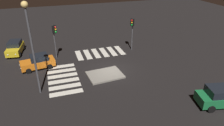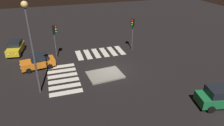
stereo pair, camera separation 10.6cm
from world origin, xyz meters
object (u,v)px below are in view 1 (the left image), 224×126
object	(u,v)px
car_orange	(38,62)
traffic_light_east	(55,34)
traffic_island	(105,75)
traffic_light_south	(132,27)
car_yellow	(15,48)
street_lamp	(30,35)
car_green	(221,97)

from	to	relation	value
car_orange	traffic_light_east	size ratio (longest dim) A/B	0.92
traffic_island	car_orange	size ratio (longest dim) A/B	0.99
traffic_light_south	traffic_light_east	size ratio (longest dim) A/B	1.03
car_yellow	traffic_light_east	world-z (taller)	traffic_light_east
street_lamp	car_green	bearing A→B (deg)	155.48
traffic_light_east	traffic_light_south	bearing A→B (deg)	41.23
traffic_island	traffic_light_east	distance (m)	8.35
car_yellow	car_green	size ratio (longest dim) A/B	0.93
traffic_island	traffic_light_south	bearing A→B (deg)	-133.66
car_green	traffic_light_east	world-z (taller)	traffic_light_east
traffic_island	traffic_light_south	size ratio (longest dim) A/B	0.89
traffic_light_south	traffic_light_east	xyz separation A→B (m)	(10.11, -0.40, -0.08)
car_yellow	traffic_light_south	bearing A→B (deg)	84.15
car_green	traffic_light_east	distance (m)	19.24
street_lamp	traffic_light_south	bearing A→B (deg)	-150.39
car_green	traffic_light_south	distance (m)	14.30
car_yellow	car_orange	bearing A→B (deg)	35.93
traffic_light_south	traffic_light_east	world-z (taller)	traffic_light_south
traffic_light_south	traffic_island	bearing A→B (deg)	-1.87
car_green	street_lamp	distance (m)	17.14
traffic_light_south	street_lamp	distance (m)	14.41
traffic_island	street_lamp	xyz separation A→B (m)	(6.84, 1.24, 5.69)
car_green	car_orange	bearing A→B (deg)	153.19
car_yellow	car_green	world-z (taller)	car_green
car_green	traffic_light_south	bearing A→B (deg)	112.69
car_orange	street_lamp	world-z (taller)	street_lamp
car_orange	car_green	size ratio (longest dim) A/B	0.91
car_orange	car_yellow	bearing A→B (deg)	-71.16
traffic_island	street_lamp	bearing A→B (deg)	10.28
car_orange	car_yellow	distance (m)	6.20
car_orange	traffic_light_east	distance (m)	4.02
car_orange	traffic_light_south	bearing A→B (deg)	178.67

